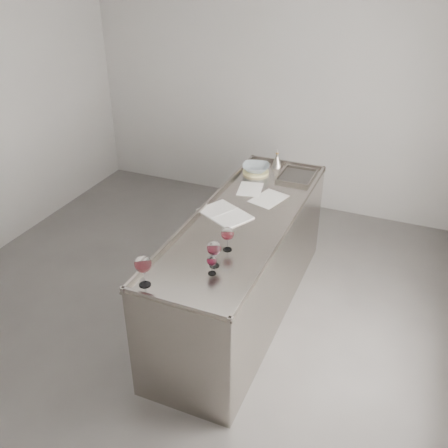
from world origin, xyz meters
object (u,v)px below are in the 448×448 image
at_px(wine_funnel, 277,161).
at_px(notebook, 225,214).
at_px(wine_glass_middle, 227,234).
at_px(counter, 243,266).
at_px(wine_glass_small, 212,261).
at_px(wine_glass_right, 214,249).
at_px(wine_glass_left, 143,265).
at_px(ceramic_bowl, 256,168).

bearing_deg(wine_funnel, notebook, -94.76).
height_order(wine_glass_middle, notebook, wine_glass_middle).
bearing_deg(counter, wine_glass_small, -84.74).
bearing_deg(wine_glass_right, wine_glass_left, -131.24).
xyz_separation_m(wine_glass_right, ceramic_bowl, (-0.27, 1.57, -0.09)).
relative_size(counter, wine_glass_left, 11.04).
xyz_separation_m(wine_glass_middle, ceramic_bowl, (-0.27, 1.35, -0.08)).
distance_m(wine_glass_left, notebook, 1.09).
relative_size(counter, wine_glass_small, 17.60).
bearing_deg(wine_glass_middle, wine_funnel, 94.77).
xyz_separation_m(wine_glass_middle, wine_glass_small, (0.02, -0.31, -0.03)).
distance_m(wine_glass_left, wine_glass_small, 0.45).
xyz_separation_m(wine_glass_small, ceramic_bowl, (-0.29, 1.66, -0.05)).
xyz_separation_m(counter, wine_glass_left, (-0.27, -1.08, 0.62)).
relative_size(wine_glass_left, wine_glass_middle, 1.19).
bearing_deg(wine_glass_middle, wine_glass_right, -91.20).
relative_size(wine_glass_middle, notebook, 0.37).
bearing_deg(wine_funnel, ceramic_bowl, -122.76).
distance_m(wine_glass_small, ceramic_bowl, 1.69).
distance_m(counter, wine_glass_small, 0.98).
xyz_separation_m(wine_glass_middle, notebook, (-0.22, 0.48, -0.12)).
relative_size(wine_glass_middle, ceramic_bowl, 0.72).
xyz_separation_m(wine_glass_right, notebook, (-0.22, 0.70, -0.13)).
bearing_deg(wine_glass_small, wine_glass_middle, 93.12).
distance_m(counter, wine_funnel, 1.20).
xyz_separation_m(wine_glass_right, wine_funnel, (-0.13, 1.79, -0.08)).
height_order(wine_glass_small, ceramic_bowl, wine_glass_small).
relative_size(ceramic_bowl, wine_funnel, 1.39).
distance_m(wine_glass_right, notebook, 0.74).
xyz_separation_m(wine_glass_left, wine_glass_middle, (0.33, 0.59, -0.03)).
bearing_deg(ceramic_bowl, wine_glass_small, -80.19).
height_order(wine_glass_left, notebook, wine_glass_left).
bearing_deg(wine_glass_left, ceramic_bowl, 88.23).
xyz_separation_m(ceramic_bowl, wine_funnel, (0.14, 0.22, 0.00)).
xyz_separation_m(wine_glass_small, notebook, (-0.24, 0.79, -0.09)).
bearing_deg(counter, ceramic_bowl, 103.90).
bearing_deg(wine_glass_small, ceramic_bowl, 99.81).
height_order(wine_glass_right, ceramic_bowl, wine_glass_right).
height_order(wine_glass_left, wine_funnel, wine_glass_left).
bearing_deg(ceramic_bowl, notebook, -86.82).
relative_size(wine_glass_middle, wine_glass_right, 0.94).
bearing_deg(counter, wine_glass_middle, -83.39).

